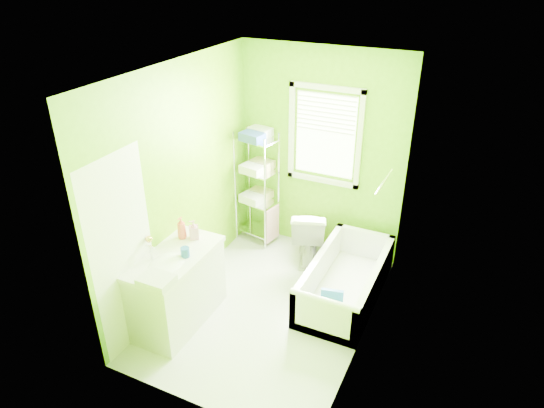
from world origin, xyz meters
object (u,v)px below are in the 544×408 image
at_px(bathtub, 344,286).
at_px(vanity, 177,287).
at_px(toilet, 308,233).
at_px(wire_shelf_unit, 258,176).

xyz_separation_m(bathtub, vanity, (-1.47, -1.11, 0.28)).
xyz_separation_m(toilet, wire_shelf_unit, (-0.78, 0.15, 0.58)).
height_order(vanity, wire_shelf_unit, wire_shelf_unit).
height_order(toilet, wire_shelf_unit, wire_shelf_unit).
relative_size(bathtub, toilet, 2.10).
height_order(toilet, vanity, vanity).
distance_m(toilet, vanity, 1.86).
bearing_deg(bathtub, wire_shelf_unit, 153.50).
relative_size(bathtub, vanity, 1.39).
distance_m(vanity, wire_shelf_unit, 1.90).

